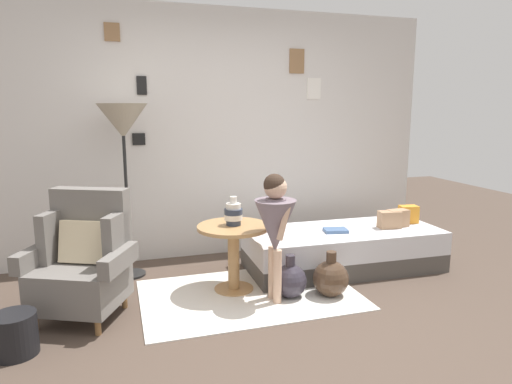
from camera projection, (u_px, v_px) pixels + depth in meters
The scene contains 16 objects.
ground_plane at pixel (275, 333), 3.23m from camera, with size 12.00×12.00×0.00m, color #4C3D33.
gallery_wall at pixel (215, 135), 4.82m from camera, with size 4.80×0.12×2.60m.
rug at pixel (250, 295), 3.89m from camera, with size 1.83×1.19×0.01m, color silver.
armchair at pixel (84, 260), 3.45m from camera, with size 0.89×0.81×0.97m.
daybed at pixel (343, 249), 4.51m from camera, with size 1.92×0.84×0.40m.
pillow_head at pixel (408, 214), 4.72m from camera, with size 0.18×0.12×0.18m, color orange.
pillow_mid at pixel (398, 218), 4.57m from camera, with size 0.21×0.12×0.17m, color tan.
pillow_back at pixel (390, 220), 4.52m from camera, with size 0.22×0.12×0.17m, color tan.
side_table at pixel (233, 243), 3.92m from camera, with size 0.63×0.63×0.59m.
vase_striped at pixel (233, 213), 3.89m from camera, with size 0.16×0.16×0.25m.
floor_lamp at pixel (123, 126), 4.09m from camera, with size 0.45×0.45×1.62m.
person_child at pixel (275, 222), 3.64m from camera, with size 0.34×0.34×1.07m.
book_on_daybed at pixel (336, 230), 4.38m from camera, with size 0.22×0.16×0.03m, color #4A6894.
demijohn_near at pixel (290, 280), 3.82m from camera, with size 0.29×0.29×0.37m.
demijohn_far at pixel (331, 278), 3.85m from camera, with size 0.31×0.31×0.39m.
magazine_basket at pixel (15, 334), 2.93m from camera, with size 0.28×0.28×0.28m, color black.
Camera 1 is at (-1.02, -2.81, 1.59)m, focal length 31.77 mm.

